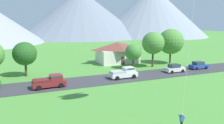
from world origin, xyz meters
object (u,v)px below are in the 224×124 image
parked_car_blue_mid_east (199,65)px  pickup_truck_white_east_side (124,73)px  house_leftmost (117,52)px  tree_right_of_center (25,54)px  tree_left_of_center (153,43)px  parked_car_white_mid_west (175,68)px  pickup_truck_maroon_west_side (50,81)px  tree_near_right (133,52)px  tree_center (171,42)px

parked_car_blue_mid_east → pickup_truck_white_east_side: bearing=-177.1°
house_leftmost → tree_right_of_center: tree_right_of_center is taller
tree_left_of_center → pickup_truck_white_east_side: tree_left_of_center is taller
tree_left_of_center → parked_car_white_mid_west: (1.13, -6.68, -4.78)m
pickup_truck_maroon_west_side → pickup_truck_white_east_side: 13.61m
tree_near_right → parked_car_blue_mid_east: tree_near_right is taller
tree_near_right → pickup_truck_maroon_west_side: tree_near_right is taller
tree_center → parked_car_blue_mid_east: tree_center is taller
house_leftmost → tree_right_of_center: size_ratio=1.60×
tree_right_of_center → pickup_truck_maroon_west_side: tree_right_of_center is taller
tree_right_of_center → tree_near_right: tree_right_of_center is taller
parked_car_white_mid_west → pickup_truck_white_east_side: 11.95m
tree_left_of_center → tree_center: bearing=17.1°
tree_center → pickup_truck_maroon_west_side: 32.78m
pickup_truck_white_east_side → pickup_truck_maroon_west_side: bearing=-176.6°
tree_right_of_center → pickup_truck_white_east_side: 19.43m
parked_car_blue_mid_east → pickup_truck_maroon_west_side: pickup_truck_maroon_west_side is taller
tree_left_of_center → pickup_truck_maroon_west_side: 26.03m
parked_car_white_mid_west → parked_car_blue_mid_east: 7.09m
house_leftmost → tree_near_right: 8.35m
house_leftmost → tree_right_of_center: 23.35m
tree_right_of_center → parked_car_blue_mid_east: size_ratio=1.59×
pickup_truck_white_east_side → tree_left_of_center: bearing=33.2°
parked_car_blue_mid_east → pickup_truck_white_east_side: (-19.00, -0.96, 0.19)m
house_leftmost → tree_right_of_center: (-22.36, -6.53, 1.67)m
tree_near_right → pickup_truck_white_east_side: 9.29m
pickup_truck_maroon_west_side → pickup_truck_white_east_side: same height
tree_center → pickup_truck_maroon_west_side: (-30.92, -9.87, -4.54)m
tree_center → tree_near_right: tree_center is taller
tree_right_of_center → parked_car_white_mid_west: tree_right_of_center is taller
house_leftmost → tree_left_of_center: tree_left_of_center is taller
pickup_truck_maroon_west_side → tree_center: bearing=17.7°
parked_car_blue_mid_east → parked_car_white_mid_west: bearing=-175.4°
tree_left_of_center → pickup_truck_white_east_side: 13.70m
pickup_truck_maroon_west_side → tree_left_of_center: bearing=17.9°
tree_right_of_center → parked_car_white_mid_west: (28.97, -8.32, -3.58)m
tree_right_of_center → pickup_truck_white_east_side: size_ratio=1.29×
pickup_truck_white_east_side → parked_car_blue_mid_east: bearing=2.9°
tree_left_of_center → tree_right_of_center: (-27.84, 1.65, -1.20)m
tree_center → tree_near_right: (-11.79, -2.12, -1.84)m
house_leftmost → pickup_truck_white_east_side: 16.23m
tree_right_of_center → parked_car_blue_mid_east: 37.03m
tree_left_of_center → tree_center: (6.53, 2.01, -0.05)m
tree_right_of_center → parked_car_white_mid_west: bearing=-16.0°
parked_car_blue_mid_east → tree_near_right: bearing=156.0°
parked_car_white_mid_west → parked_car_blue_mid_east: size_ratio=1.00×
parked_car_white_mid_west → tree_right_of_center: bearing=164.0°
tree_center → pickup_truck_white_east_side: tree_center is taller
tree_center → tree_left_of_center: bearing=-162.9°
tree_center → pickup_truck_white_east_side: size_ratio=1.69×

